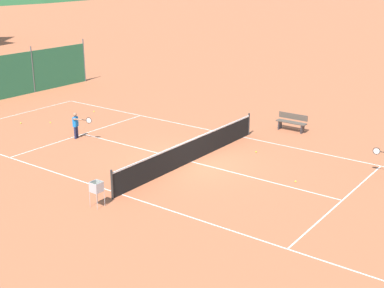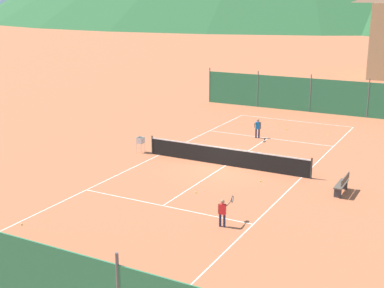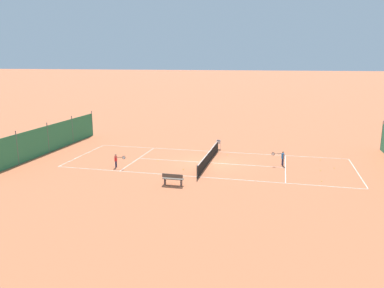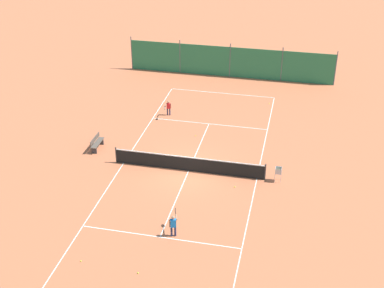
% 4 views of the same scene
% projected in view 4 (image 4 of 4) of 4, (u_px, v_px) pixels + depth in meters
% --- Properties ---
extents(ground_plane, '(600.00, 600.00, 0.00)m').
position_uv_depth(ground_plane, '(189.00, 171.00, 32.03)').
color(ground_plane, '#B7603D').
extents(court_line_markings, '(8.25, 23.85, 0.01)m').
position_uv_depth(court_line_markings, '(189.00, 171.00, 32.03)').
color(court_line_markings, white).
rests_on(court_line_markings, ground).
extents(tennis_net, '(9.18, 0.08, 1.06)m').
position_uv_depth(tennis_net, '(189.00, 164.00, 31.79)').
color(tennis_net, '#2D2D2D').
rests_on(tennis_net, ground).
extents(windscreen_fence_near, '(17.28, 0.08, 2.90)m').
position_uv_depth(windscreen_fence_near, '(230.00, 62.00, 44.63)').
color(windscreen_fence_near, '#2D754C').
rests_on(windscreen_fence_near, ground).
extents(player_near_baseline, '(0.40, 1.06, 1.22)m').
position_uv_depth(player_near_baseline, '(173.00, 224.00, 26.35)').
color(player_near_baseline, '#23284C').
rests_on(player_near_baseline, ground).
extents(player_far_service, '(0.38, 0.97, 1.12)m').
position_uv_depth(player_far_service, '(168.00, 107.00, 38.38)').
color(player_far_service, '#23284C').
rests_on(player_far_service, ground).
extents(tennis_ball_by_net_left, '(0.07, 0.07, 0.07)m').
position_uv_depth(tennis_ball_by_net_left, '(235.00, 187.00, 30.46)').
color(tennis_ball_by_net_left, '#CCE033').
rests_on(tennis_ball_by_net_left, ground).
extents(tennis_ball_alley_right, '(0.07, 0.07, 0.07)m').
position_uv_depth(tennis_ball_alley_right, '(138.00, 273.00, 24.29)').
color(tennis_ball_alley_right, '#CCE033').
rests_on(tennis_ball_alley_right, ground).
extents(tennis_ball_alley_left, '(0.07, 0.07, 0.07)m').
position_uv_depth(tennis_ball_alley_left, '(196.00, 136.00, 35.87)').
color(tennis_ball_alley_left, '#CCE033').
rests_on(tennis_ball_alley_left, ground).
extents(tennis_ball_service_box, '(0.07, 0.07, 0.07)m').
position_uv_depth(tennis_ball_service_box, '(81.00, 261.00, 24.98)').
color(tennis_ball_service_box, '#CCE033').
rests_on(tennis_ball_service_box, ground).
extents(tennis_ball_near_corner, '(0.07, 0.07, 0.07)m').
position_uv_depth(tennis_ball_near_corner, '(269.00, 103.00, 40.42)').
color(tennis_ball_near_corner, '#CCE033').
rests_on(tennis_ball_near_corner, ground).
extents(tennis_ball_by_net_right, '(0.07, 0.07, 0.07)m').
position_uv_depth(tennis_ball_by_net_right, '(155.00, 153.00, 33.84)').
color(tennis_ball_by_net_right, '#CCE033').
rests_on(tennis_ball_by_net_right, ground).
extents(ball_hopper, '(0.36, 0.36, 0.89)m').
position_uv_depth(ball_hopper, '(278.00, 171.00, 30.75)').
color(ball_hopper, '#B7B7BC').
rests_on(ball_hopper, ground).
extents(courtside_bench, '(0.36, 1.50, 0.84)m').
position_uv_depth(courtside_bench, '(97.00, 143.00, 34.17)').
color(courtside_bench, '#51473D').
rests_on(courtside_bench, ground).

